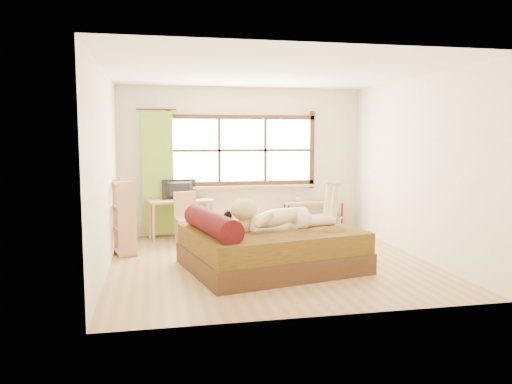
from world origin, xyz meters
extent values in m
plane|color=#9E754C|center=(0.00, 0.00, 0.00)|extent=(4.50, 4.50, 0.00)
plane|color=white|center=(0.00, 0.00, 2.70)|extent=(4.50, 4.50, 0.00)
plane|color=silver|center=(0.00, 2.25, 1.35)|extent=(4.50, 0.00, 4.50)
plane|color=silver|center=(0.00, -2.25, 1.35)|extent=(4.50, 0.00, 4.50)
plane|color=silver|center=(-2.25, 0.00, 1.35)|extent=(0.00, 4.50, 4.50)
plane|color=silver|center=(2.25, 0.00, 1.35)|extent=(0.00, 4.50, 4.50)
cube|color=#FFEDBF|center=(0.00, 2.25, 1.55)|extent=(2.60, 0.01, 1.30)
cube|color=tan|center=(0.00, 2.17, 0.88)|extent=(2.80, 0.16, 0.04)
cube|color=olive|center=(-1.55, 2.13, 1.15)|extent=(0.55, 0.10, 2.20)
cube|color=#321A0F|center=(-0.05, -0.32, 0.14)|extent=(2.54, 2.21, 0.28)
cube|color=#382A0C|center=(-0.05, -0.32, 0.42)|extent=(2.49, 2.16, 0.28)
cylinder|color=black|center=(-0.89, -0.51, 0.69)|extent=(0.63, 1.54, 0.31)
cube|color=tan|center=(-1.17, 1.95, 0.67)|extent=(1.18, 0.69, 0.04)
cube|color=tan|center=(-1.64, 1.66, 0.33)|extent=(0.05, 0.05, 0.67)
cube|color=tan|center=(-0.64, 1.84, 0.33)|extent=(0.05, 0.05, 0.67)
cube|color=tan|center=(-1.71, 2.06, 0.33)|extent=(0.05, 0.05, 0.67)
cube|color=tan|center=(-0.71, 2.24, 0.33)|extent=(0.05, 0.05, 0.67)
imported|color=black|center=(-1.17, 2.00, 0.87)|extent=(0.61, 0.18, 0.35)
cube|color=tan|center=(-1.07, 1.50, 0.41)|extent=(0.45, 0.45, 0.04)
cube|color=tan|center=(-1.10, 1.67, 0.65)|extent=(0.39, 0.10, 0.44)
cube|color=tan|center=(-1.21, 1.31, 0.19)|extent=(0.04, 0.04, 0.39)
cube|color=tan|center=(-0.88, 1.37, 0.19)|extent=(0.04, 0.04, 0.39)
cube|color=tan|center=(-1.27, 1.63, 0.19)|extent=(0.04, 0.04, 0.39)
cube|color=tan|center=(-0.94, 1.69, 0.19)|extent=(0.04, 0.04, 0.39)
cube|color=tan|center=(1.34, 2.07, 0.57)|extent=(1.20, 0.39, 0.04)
cube|color=tan|center=(1.34, 2.07, 0.27)|extent=(1.20, 0.39, 0.03)
cylinder|color=#6A0909|center=(0.81, 1.91, 0.29)|extent=(0.04, 0.04, 0.59)
cylinder|color=#6A0909|center=(1.89, 2.00, 0.29)|extent=(0.04, 0.04, 0.59)
cylinder|color=#6A0909|center=(0.79, 2.14, 0.29)|extent=(0.04, 0.04, 0.59)
cylinder|color=#6A0909|center=(1.87, 2.23, 0.29)|extent=(0.04, 0.04, 0.59)
cube|color=#C78631|center=(1.78, 2.11, 0.63)|extent=(0.11, 0.11, 0.08)
imported|color=gray|center=(1.04, 2.07, 0.63)|extent=(0.12, 0.12, 0.09)
imported|color=gray|center=(1.54, 2.07, 0.60)|extent=(0.18, 0.24, 0.02)
cube|color=tan|center=(-2.08, 0.91, 0.05)|extent=(0.38, 0.52, 0.03)
cube|color=tan|center=(-2.08, 0.91, 0.40)|extent=(0.38, 0.52, 0.03)
cube|color=tan|center=(-2.08, 0.91, 0.75)|extent=(0.38, 0.52, 0.03)
cube|color=tan|center=(-2.08, 0.91, 1.10)|extent=(0.38, 0.52, 0.03)
cube|color=tan|center=(-2.02, 0.69, 0.58)|extent=(0.28, 0.10, 1.13)
cube|color=tan|center=(-2.14, 1.14, 0.58)|extent=(0.28, 0.10, 1.13)
camera|label=1|loc=(-1.60, -6.89, 1.81)|focal=35.00mm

